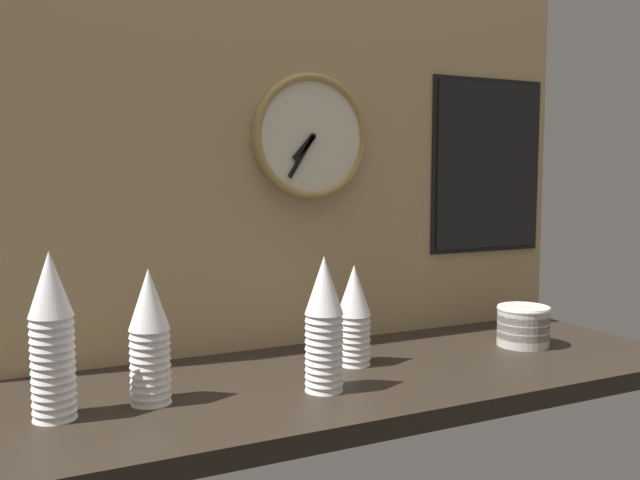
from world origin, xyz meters
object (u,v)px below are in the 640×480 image
cup_stack_center (324,324)px  menu_board (488,166)px  cup_stack_far_left (52,336)px  cup_stack_center_right (354,315)px  cup_stack_left (150,336)px  bowl_stack_far_right (523,324)px  wall_clock (311,137)px

cup_stack_center → menu_board: 81.36cm
cup_stack_far_left → menu_board: 122.29cm
cup_stack_center_right → menu_board: menu_board is taller
cup_stack_center → cup_stack_left: bearing=166.8°
cup_stack_left → bowl_stack_far_right: size_ratio=1.94×
wall_clock → cup_stack_left: bearing=-150.1°
cup_stack_far_left → cup_stack_left: cup_stack_far_left is taller
cup_stack_center_right → bowl_stack_far_right: bearing=-4.5°
cup_stack_center → cup_stack_far_left: 48.76cm
cup_stack_center_right → bowl_stack_far_right: (45.21, -3.53, -5.88)cm
cup_stack_center_right → cup_stack_far_left: cup_stack_far_left is taller
menu_board → wall_clock: bearing=-179.1°
cup_stack_center → bowl_stack_far_right: size_ratio=2.05×
cup_stack_center_right → cup_stack_left: bearing=-172.6°
cup_stack_far_left → menu_board: size_ratio=0.61×
cup_stack_center → cup_stack_center_right: 19.34cm
cup_stack_center_right → cup_stack_left: 46.00cm
cup_stack_center_right → cup_stack_far_left: size_ratio=0.76×
cup_stack_center → cup_stack_center_right: (13.88, 13.31, -2.05)cm
cup_stack_center → cup_stack_far_left: cup_stack_far_left is taller
bowl_stack_far_right → wall_clock: 68.86cm
bowl_stack_far_right → menu_board: (8.07, 24.21, 38.82)cm
cup_stack_center_right → wall_clock: (-0.94, 19.79, 39.61)cm
cup_stack_center_right → menu_board: bearing=21.2°
cup_stack_left → wall_clock: 64.16cm
cup_stack_far_left → cup_stack_center_right: bearing=6.2°
cup_stack_center → bowl_stack_far_right: 60.42cm
cup_stack_center → cup_stack_far_left: bearing=172.2°
bowl_stack_far_right → menu_board: size_ratio=0.27×
cup_stack_center → wall_clock: size_ratio=0.88×
cup_stack_center → cup_stack_left: cup_stack_center is taller
bowl_stack_far_right → wall_clock: (-46.15, 23.32, 45.48)cm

